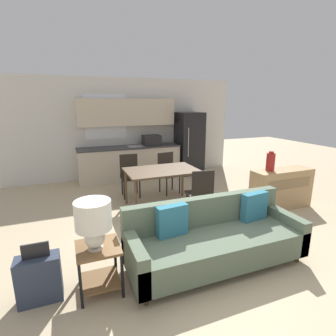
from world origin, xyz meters
The scene contains 14 objects.
ground_plane centered at (0.00, 0.00, 0.00)m, with size 20.00×20.00×0.00m, color tan.
wall_back centered at (-0.01, 4.63, 1.35)m, with size 6.40×0.07×2.70m.
kitchen_counter centered at (0.01, 4.33, 0.84)m, with size 2.75×0.65×2.15m.
refrigerator centered at (1.77, 4.23, 0.89)m, with size 0.69×0.73×1.78m.
dining_table centered at (0.12, 2.08, 0.70)m, with size 1.40×0.92×0.77m.
couch centered at (0.10, 0.03, 0.34)m, with size 2.30×0.80×0.84m.
side_table centered at (-1.37, 0.03, 0.37)m, with size 0.46×0.46×0.55m.
table_lamp centered at (-1.39, 0.00, 0.88)m, with size 0.38×0.38×0.54m.
credenza centered at (2.31, 1.17, 0.39)m, with size 1.27×0.40×0.78m.
vase centered at (2.01, 1.20, 0.96)m, with size 0.16×0.16×0.38m.
dining_chair_near_right centered at (0.56, 1.28, 0.51)m, with size 0.47×0.47×0.93m.
dining_chair_far_left centered at (-0.32, 2.95, 0.51)m, with size 0.45×0.45×0.93m.
dining_chair_far_right centered at (0.56, 2.86, 0.51)m, with size 0.47×0.47×0.93m.
suitcase centered at (-1.98, 0.10, 0.26)m, with size 0.44×0.22×0.67m.
Camera 1 is at (-1.59, -2.61, 2.07)m, focal length 28.00 mm.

